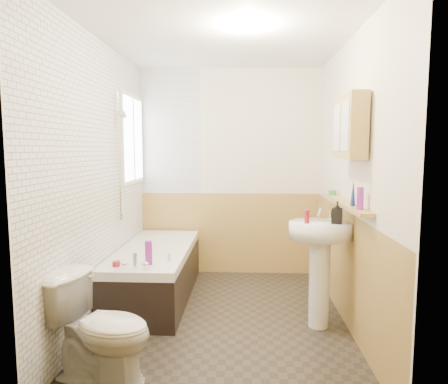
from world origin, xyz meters
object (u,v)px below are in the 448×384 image
Objects in this scene: bathtub at (156,271)px; medicine_cabinet at (350,127)px; toilet at (101,329)px; pine_shelf at (344,203)px; sink at (320,252)px.

bathtub is 2.38m from medicine_cabinet.
pine_shelf is (1.80, 0.95, 0.73)m from toilet.
sink is 0.47m from pine_shelf.
medicine_cabinet is (1.74, -0.76, 1.44)m from bathtub.
bathtub is at bearing 171.86° from sink.
bathtub is 1.72m from sink.
bathtub is 2.35× the size of toilet.
pine_shelf is at bearing -44.74° from toilet.
medicine_cabinet reaches higher than bathtub.
pine_shelf is (0.20, 0.05, 0.42)m from sink.
sink is (1.57, -0.59, 0.38)m from bathtub.
pine_shelf is at bearing -17.05° from bathtub.
medicine_cabinet is at bearing -97.27° from pine_shelf.
toilet is 1.30× the size of medicine_cabinet.
toilet is 0.54× the size of pine_shelf.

